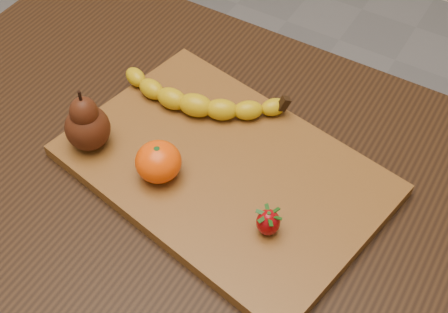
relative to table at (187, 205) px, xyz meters
The scene contains 6 objects.
table is the anchor object (origin of this frame).
cutting_board 0.12m from the table, 17.27° to the left, with size 0.45×0.30×0.02m, color brown.
banana 0.16m from the table, 110.91° to the left, with size 0.23×0.06×0.04m, color #C9A609, non-canonical shape.
pear 0.22m from the table, 160.95° to the right, with size 0.07×0.07×0.10m, color #41190A, non-canonical shape.
mandarin 0.15m from the table, 105.34° to the right, with size 0.07×0.07×0.06m, color #F34602.
strawberry 0.22m from the table, 16.20° to the right, with size 0.03×0.03×0.04m, color #8B0308, non-canonical shape.
Camera 1 is at (0.35, -0.47, 1.47)m, focal length 50.00 mm.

